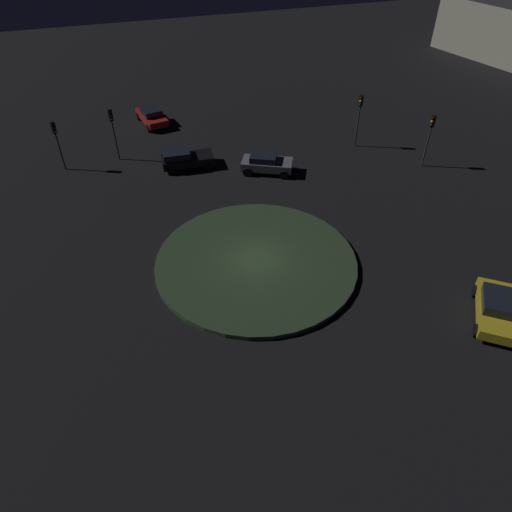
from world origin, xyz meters
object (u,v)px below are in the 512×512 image
at_px(car_red, 152,116).
at_px(traffic_light_northeast, 430,131).
at_px(traffic_light_north, 112,125).
at_px(car_yellow, 498,308).
at_px(traffic_light_northeast_near, 360,111).
at_px(car_grey, 266,163).
at_px(car_black, 185,158).
at_px(traffic_light_northwest, 56,136).

bearing_deg(car_red, traffic_light_northeast, -138.40).
bearing_deg(traffic_light_northeast, traffic_light_north, -44.74).
bearing_deg(car_red, car_yellow, -166.88).
relative_size(traffic_light_north, traffic_light_northeast_near, 0.95).
xyz_separation_m(car_grey, car_black, (-5.73, 2.75, -0.02)).
distance_m(car_yellow, car_red, 32.57).
bearing_deg(car_grey, traffic_light_northwest, -173.08).
bearing_deg(car_red, car_black, 177.04).
height_order(car_yellow, traffic_light_northwest, traffic_light_northwest).
bearing_deg(traffic_light_northwest, car_red, 95.20).
distance_m(car_yellow, traffic_light_northeast, 16.38).
relative_size(car_red, traffic_light_northeast, 1.06).
xyz_separation_m(car_red, traffic_light_north, (-3.64, -6.03, 2.20)).
relative_size(car_black, car_red, 0.93).
relative_size(traffic_light_northeast, traffic_light_northwest, 1.07).
bearing_deg(car_grey, car_yellow, -44.50).
bearing_deg(traffic_light_northeast_near, car_red, -75.65).
bearing_deg(car_black, traffic_light_northwest, 167.23).
bearing_deg(car_yellow, traffic_light_northeast_near, -149.33).
bearing_deg(traffic_light_north, car_black, 36.22).
relative_size(traffic_light_north, traffic_light_northeast, 1.00).
xyz_separation_m(car_yellow, car_grey, (-5.96, 18.18, 0.02)).
height_order(traffic_light_north, traffic_light_northeast_near, traffic_light_northeast_near).
xyz_separation_m(car_yellow, car_red, (-12.80, 29.95, -0.01)).
bearing_deg(car_red, traffic_light_north, 138.84).
xyz_separation_m(car_black, car_red, (-1.12, 9.03, -0.01)).
bearing_deg(traffic_light_northeast_near, traffic_light_northeast, 82.66).
relative_size(car_yellow, car_grey, 1.05).
bearing_deg(car_red, car_grey, -159.83).
height_order(car_red, traffic_light_northeast_near, traffic_light_northeast_near).
xyz_separation_m(car_grey, car_red, (-6.85, 11.77, -0.03)).
relative_size(car_yellow, traffic_light_northeast, 1.06).
relative_size(car_grey, traffic_light_north, 1.01).
relative_size(car_black, traffic_light_north, 0.98).
bearing_deg(traffic_light_northeast_near, traffic_light_northwest, -51.67).
distance_m(car_grey, traffic_light_northeast, 12.49).
xyz_separation_m(car_black, traffic_light_northeast_near, (14.28, -1.05, 2.33)).
height_order(car_black, traffic_light_northeast, traffic_light_northeast).
distance_m(traffic_light_northeast, traffic_light_northwest, 27.89).
distance_m(traffic_light_north, traffic_light_northeast_near, 19.47).
bearing_deg(traffic_light_northeast, car_grey, -37.74).
relative_size(car_black, traffic_light_northeast_near, 0.94).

